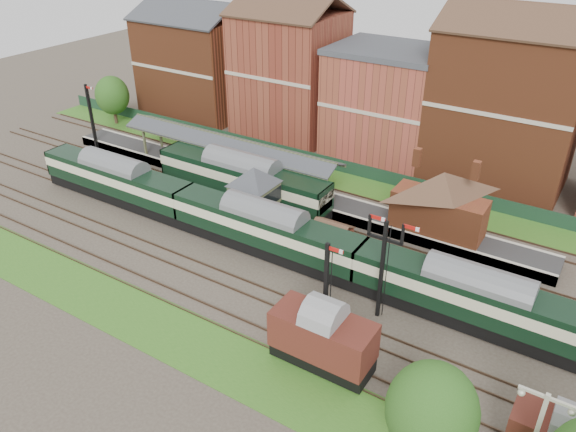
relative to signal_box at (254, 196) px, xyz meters
The scene contains 18 objects.
ground 5.45m from the signal_box, 47.29° to the right, with size 160.00×160.00×0.00m, color #473D33.
grass_back 13.47m from the signal_box, 76.76° to the left, with size 90.00×4.50×0.06m, color #2D6619.
grass_front 15.86m from the signal_box, 78.87° to the right, with size 90.00×5.00×0.06m, color #2D6619.
fence 15.25m from the signal_box, 78.50° to the left, with size 90.00×0.12×1.50m, color #193823.
platform 7.31m from the signal_box, 107.10° to the left, with size 55.00×3.40×1.00m, color #2D2D2D.
signal_box is the anchor object (origin of this frame).
brick_hut 8.25m from the signal_box, ahead, with size 3.20×2.64×2.94m.
station_building 16.37m from the signal_box, 23.43° to the left, with size 8.10×8.10×5.90m.
canopy 10.40m from the signal_box, 140.91° to the left, with size 26.00×3.89×4.08m.
semaphore_bracket 16.16m from the signal_box, 20.92° to the right, with size 3.60×0.25×8.18m.
semaphore_platform_end 27.41m from the signal_box, behind, with size 1.23×0.25×8.00m.
semaphore_siding 16.60m from the signal_box, 38.20° to the right, with size 1.23×0.25×8.00m.
town_backdrop 22.26m from the signal_box, 82.60° to the left, with size 69.00×10.00×16.00m.
dmu_train 4.71m from the signal_box, 44.44° to the right, with size 53.41×2.81×4.10m.
platform_railcar 5.03m from the signal_box, 139.31° to the left, with size 18.91×2.98×4.36m.
goods_van_a 18.60m from the signal_box, 41.26° to the right, with size 6.66×2.89×4.04m.
tree_far 27.40m from the signal_box, 35.61° to the right, with size 4.73×4.73×6.90m.
tree_back 33.92m from the signal_box, 158.86° to the left, with size 4.43×4.43×6.48m.
Camera 1 is at (23.63, -33.25, 26.79)m, focal length 35.00 mm.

